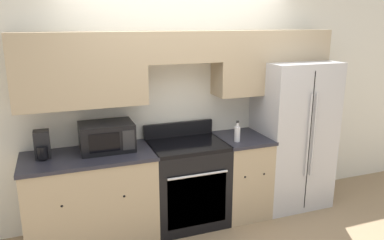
# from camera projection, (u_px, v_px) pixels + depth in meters

# --- Properties ---
(ground_plane) EXTENTS (12.00, 12.00, 0.00)m
(ground_plane) POSITION_uv_depth(u_px,v_px,m) (202.00, 234.00, 3.94)
(ground_plane) COLOR #937A5B
(wall_back) EXTENTS (8.00, 0.39, 2.60)m
(wall_back) POSITION_uv_depth(u_px,v_px,m) (183.00, 88.00, 4.10)
(wall_back) COLOR silver
(wall_back) RESTS_ON ground_plane
(lower_cabinets_left) EXTENTS (1.26, 0.64, 0.92)m
(lower_cabinets_left) POSITION_uv_depth(u_px,v_px,m) (91.00, 198.00, 3.73)
(lower_cabinets_left) COLOR tan
(lower_cabinets_left) RESTS_ON ground_plane
(lower_cabinets_right) EXTENTS (0.54, 0.64, 0.92)m
(lower_cabinets_right) POSITION_uv_depth(u_px,v_px,m) (241.00, 175.00, 4.30)
(lower_cabinets_right) COLOR tan
(lower_cabinets_right) RESTS_ON ground_plane
(oven_range) EXTENTS (0.80, 0.65, 1.08)m
(oven_range) POSITION_uv_depth(u_px,v_px,m) (187.00, 183.00, 4.08)
(oven_range) COLOR black
(oven_range) RESTS_ON ground_plane
(refrigerator) EXTENTS (0.84, 0.73, 1.73)m
(refrigerator) POSITION_uv_depth(u_px,v_px,m) (291.00, 134.00, 4.46)
(refrigerator) COLOR #B7B7BC
(refrigerator) RESTS_ON ground_plane
(microwave) EXTENTS (0.52, 0.38, 0.28)m
(microwave) POSITION_uv_depth(u_px,v_px,m) (107.00, 137.00, 3.72)
(microwave) COLOR black
(microwave) RESTS_ON lower_cabinets_left
(bottle) EXTENTS (0.06, 0.06, 0.23)m
(bottle) POSITION_uv_depth(u_px,v_px,m) (237.00, 133.00, 4.00)
(bottle) COLOR silver
(bottle) RESTS_ON lower_cabinets_right
(paper_towel_holder) EXTENTS (0.14, 0.21, 0.26)m
(paper_towel_holder) POSITION_uv_depth(u_px,v_px,m) (42.00, 145.00, 3.52)
(paper_towel_holder) COLOR black
(paper_towel_holder) RESTS_ON lower_cabinets_left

